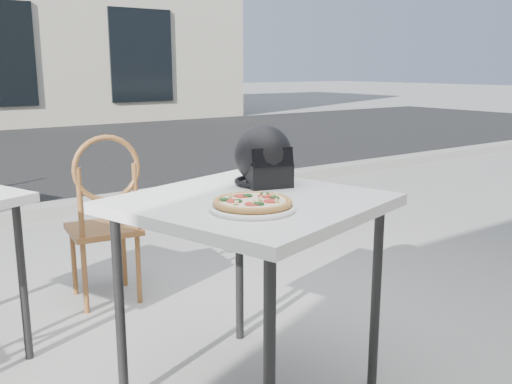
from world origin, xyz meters
TOP-DOWN VIEW (x-y plane):
  - ground at (0.00, 0.00)m, footprint 80.00×80.00m
  - curb at (0.00, 3.00)m, footprint 30.00×0.25m
  - cafe_table_main at (0.19, -0.40)m, footprint 1.09×1.09m
  - plate at (0.08, -0.56)m, footprint 0.34×0.34m
  - pizza at (0.08, -0.56)m, footprint 0.29×0.29m
  - helmet at (0.38, -0.22)m, footprint 0.30×0.31m
  - cafe_chair_main at (0.08, 0.85)m, footprint 0.42×0.42m

SIDE VIEW (x-z plane):
  - ground at x=0.00m, z-range 0.00..0.00m
  - curb at x=0.00m, z-range 0.00..0.12m
  - cafe_chair_main at x=0.08m, z-range 0.05..1.03m
  - cafe_table_main at x=0.19m, z-range 0.34..1.18m
  - plate at x=0.08m, z-range 0.84..0.85m
  - pizza at x=0.08m, z-range 0.85..0.88m
  - helmet at x=0.38m, z-range 0.82..1.07m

